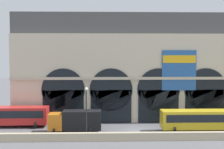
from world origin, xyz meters
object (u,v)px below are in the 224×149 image
object	(u,v)px
bus_west	(12,115)
street_lamp_quayside	(86,106)
bus_mideast	(199,119)
box_truck_midwest	(76,120)

from	to	relation	value
bus_west	street_lamp_quayside	world-z (taller)	street_lamp_quayside
street_lamp_quayside	bus_west	bearing A→B (deg)	149.63
bus_mideast	street_lamp_quayside	world-z (taller)	street_lamp_quayside
bus_west	bus_mideast	size ratio (longest dim) A/B	1.00
bus_west	bus_mideast	bearing A→B (deg)	-7.20
bus_west	box_truck_midwest	size ratio (longest dim) A/B	1.47
bus_mideast	street_lamp_quayside	bearing A→B (deg)	-167.96
bus_west	bus_mideast	distance (m)	28.22
box_truck_midwest	street_lamp_quayside	bearing A→B (deg)	-64.40
box_truck_midwest	bus_mideast	size ratio (longest dim) A/B	0.68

